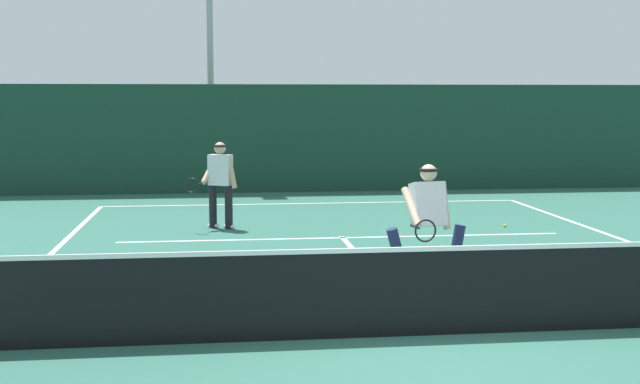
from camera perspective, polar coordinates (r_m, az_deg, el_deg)
The scene contains 11 objects.
ground_plane at distance 9.17m, azimuth 7.47°, elevation -9.69°, with size 80.00×80.00×0.00m, color #2D6353.
court_line_baseline_far at distance 20.02m, azimuth -0.53°, elevation -0.78°, with size 9.93×0.10×0.01m, color white.
court_line_service at distance 15.17m, azimuth 1.57°, elevation -3.14°, with size 8.09×0.10×0.01m, color white.
court_line_centre at distance 12.20m, azimuth 3.71°, elevation -5.54°, with size 0.10×6.40×0.01m, color white.
tennis_net at distance 9.05m, azimuth 7.52°, elevation -6.65°, with size 10.88×0.09×1.08m.
player_near at distance 11.19m, azimuth 7.38°, elevation -1.92°, with size 1.15×0.90×1.67m.
player_far at distance 16.26m, azimuth -6.86°, elevation 0.76°, with size 1.01×0.84×1.68m.
tennis_ball at distance 16.78m, azimuth 12.53°, elevation -2.25°, with size 0.07×0.07×0.07m, color #D1E033.
tennis_ball_extra at distance 13.16m, azimuth 11.23°, elevation -4.63°, with size 0.07×0.07×0.07m, color #D1E033.
back_fence_windscreen at distance 22.38m, azimuth -1.26°, elevation 3.69°, with size 20.52×0.12×2.88m, color #173A2A.
light_pole at distance 23.90m, azimuth -7.56°, elevation 12.22°, with size 0.55×0.44×8.15m.
Camera 1 is at (-2.23, -8.52, 2.56)m, focal length 46.79 mm.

